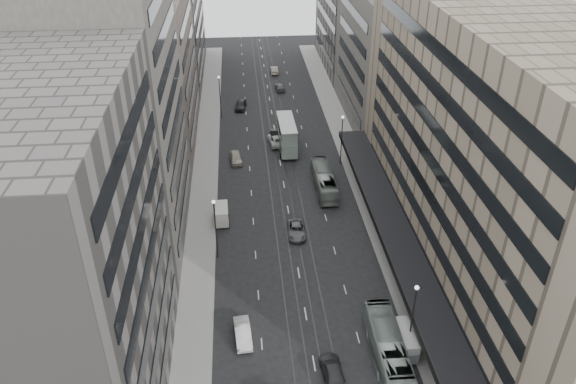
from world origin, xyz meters
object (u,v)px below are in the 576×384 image
object	(u,v)px
bus_far	(324,180)
sedan_1	(243,333)
vw_microbus	(403,340)
sedan_2	(296,230)
panel_van	(222,214)
bus_near	(388,349)
double_decker	(287,135)

from	to	relation	value
bus_far	sedan_1	world-z (taller)	bus_far
bus_far	vw_microbus	world-z (taller)	bus_far
sedan_2	panel_van	bearing A→B (deg)	161.00
vw_microbus	sedan_2	bearing A→B (deg)	110.97
bus_near	bus_far	bearing A→B (deg)	-86.60
sedan_1	sedan_2	xyz separation A→B (m)	(7.42, 17.97, -0.08)
bus_near	sedan_1	size ratio (longest dim) A/B	2.58
double_decker	panel_van	world-z (taller)	double_decker
bus_near	double_decker	size ratio (longest dim) A/B	1.26
double_decker	panel_van	bearing A→B (deg)	-117.81
bus_near	bus_far	distance (m)	33.45
bus_near	vw_microbus	bearing A→B (deg)	-145.85
vw_microbus	bus_near	bearing A→B (deg)	-148.10
bus_near	sedan_1	bearing A→B (deg)	-15.92
bus_far	panel_van	xyz separation A→B (m)	(-15.00, -7.37, -0.23)
bus_near	panel_van	size ratio (longest dim) A/B	3.06
bus_near	sedan_2	size ratio (longest dim) A/B	2.45
double_decker	panel_van	distance (m)	23.66
vw_microbus	panel_van	world-z (taller)	vw_microbus
double_decker	sedan_1	xyz separation A→B (m)	(-8.38, -42.82, -2.01)
panel_van	sedan_2	distance (m)	10.47
bus_far	sedan_1	bearing A→B (deg)	66.03
bus_near	double_decker	xyz separation A→B (m)	(-5.70, 47.11, 1.12)
sedan_1	bus_near	bearing A→B (deg)	-21.74
bus_far	bus_near	bearing A→B (deg)	91.94
bus_far	sedan_2	bearing A→B (deg)	64.31
double_decker	sedan_2	xyz separation A→B (m)	(-0.96, -24.85, -2.09)
double_decker	bus_near	bearing A→B (deg)	-83.97
bus_far	sedan_2	size ratio (longest dim) A/B	2.31
sedan_1	sedan_2	world-z (taller)	sedan_1
vw_microbus	sedan_1	distance (m)	16.29
bus_far	vw_microbus	distance (m)	32.34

